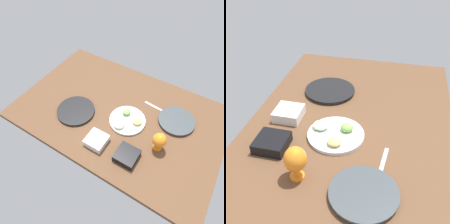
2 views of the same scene
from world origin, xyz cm
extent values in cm
cube|color=brown|center=(0.00, 0.00, -2.00)|extent=(160.00, 104.00, 4.00)
cylinder|color=#4C4C51|center=(-28.95, -18.03, 0.66)|extent=(27.43, 27.43, 1.32)
cylinder|color=black|center=(-28.95, -18.03, 1.71)|extent=(29.82, 29.82, 0.79)
cylinder|color=silver|center=(42.36, 14.07, 0.78)|extent=(25.16, 25.16, 1.56)
cylinder|color=#3E4549|center=(42.36, 14.07, 2.02)|extent=(27.35, 27.35, 0.93)
cylinder|color=silver|center=(10.30, -4.80, 0.90)|extent=(27.61, 27.61, 1.80)
ellipsoid|color=#F9E072|center=(17.84, -3.53, 3.39)|extent=(6.75, 6.75, 3.17)
ellipsoid|color=#8CC659|center=(6.72, -0.24, 3.70)|extent=(6.09, 6.09, 3.80)
ellipsoid|color=beige|center=(7.62, -13.09, 3.29)|extent=(7.89, 7.89, 2.98)
cylinder|color=orange|center=(39.05, -14.09, 0.50)|extent=(6.16, 6.16, 1.00)
cylinder|color=orange|center=(39.05, -14.09, 2.77)|extent=(2.00, 2.00, 3.54)
ellipsoid|color=orange|center=(39.05, -14.09, 10.04)|extent=(9.39, 9.39, 11.01)
cube|color=black|center=(24.54, -31.51, 2.61)|extent=(14.46, 14.46, 5.23)
cube|color=tan|center=(24.54, -31.51, 4.29)|extent=(11.86, 11.86, 1.67)
cube|color=white|center=(1.04, -32.56, 2.72)|extent=(13.89, 13.89, 5.44)
cube|color=#F9E072|center=(1.04, -32.56, 4.46)|extent=(11.39, 11.39, 1.74)
cube|color=silver|center=(22.39, 19.49, 0.30)|extent=(18.09, 3.37, 0.60)
camera|label=1|loc=(48.69, -89.02, 124.38)|focal=32.30mm
camera|label=2|loc=(112.54, 20.71, 88.97)|focal=45.27mm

